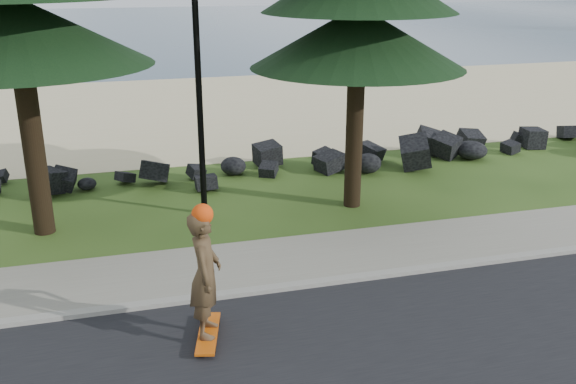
% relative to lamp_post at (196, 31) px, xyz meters
% --- Properties ---
extents(ground, '(160.00, 160.00, 0.00)m').
position_rel_lamp_post_xyz_m(ground, '(0.00, -3.20, -4.13)').
color(ground, '#2A4515').
rests_on(ground, ground).
extents(kerb, '(160.00, 0.20, 0.10)m').
position_rel_lamp_post_xyz_m(kerb, '(0.00, -4.10, -4.08)').
color(kerb, gray).
rests_on(kerb, ground).
extents(sidewalk, '(160.00, 2.00, 0.08)m').
position_rel_lamp_post_xyz_m(sidewalk, '(0.00, -3.00, -4.09)').
color(sidewalk, gray).
rests_on(sidewalk, ground).
extents(beach_sand, '(160.00, 15.00, 0.01)m').
position_rel_lamp_post_xyz_m(beach_sand, '(0.00, 11.30, -4.13)').
color(beach_sand, beige).
rests_on(beach_sand, ground).
extents(ocean, '(160.00, 58.00, 0.01)m').
position_rel_lamp_post_xyz_m(ocean, '(0.00, 47.80, -4.13)').
color(ocean, '#324E61').
rests_on(ocean, ground).
extents(seawall_boulders, '(60.00, 2.40, 1.10)m').
position_rel_lamp_post_xyz_m(seawall_boulders, '(0.00, 2.40, -4.13)').
color(seawall_boulders, black).
rests_on(seawall_boulders, ground).
extents(lamp_post, '(0.25, 0.14, 8.14)m').
position_rel_lamp_post_xyz_m(lamp_post, '(0.00, 0.00, 0.00)').
color(lamp_post, black).
rests_on(lamp_post, ground).
extents(skateboarder, '(0.63, 1.23, 2.22)m').
position_rel_lamp_post_xyz_m(skateboarder, '(-0.71, -5.34, -3.02)').
color(skateboarder, '#D4550C').
rests_on(skateboarder, ground).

